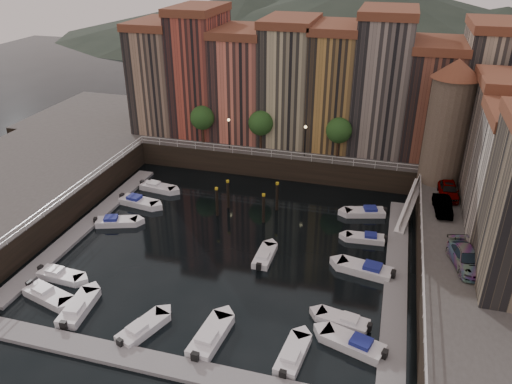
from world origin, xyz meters
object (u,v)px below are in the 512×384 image
(car_c, at_px, (466,259))
(mooring_pilings, at_px, (246,201))
(boat_left_1, at_px, (60,275))
(car_b, at_px, (442,206))
(boat_left_0, at_px, (47,295))
(gangway, at_px, (410,204))
(car_a, at_px, (448,191))
(boat_left_2, at_px, (116,222))
(corner_tower, at_px, (448,120))

(car_c, bearing_deg, mooring_pilings, 143.80)
(mooring_pilings, xyz_separation_m, boat_left_1, (-12.89, -16.12, -1.30))
(mooring_pilings, bearing_deg, car_b, 1.22)
(boat_left_0, bearing_deg, mooring_pilings, 72.33)
(mooring_pilings, bearing_deg, car_c, -22.08)
(gangway, distance_m, boat_left_0, 37.34)
(mooring_pilings, distance_m, boat_left_1, 20.68)
(car_a, distance_m, car_b, 3.77)
(boat_left_2, bearing_deg, car_c, -23.61)
(gangway, xyz_separation_m, mooring_pilings, (-17.50, -3.71, -0.27))
(boat_left_2, bearing_deg, boat_left_0, -105.65)
(corner_tower, relative_size, car_a, 2.93)
(mooring_pilings, distance_m, boat_left_2, 14.37)
(boat_left_1, height_order, car_b, car_b)
(boat_left_1, distance_m, car_a, 39.80)
(car_a, height_order, car_b, car_a)
(car_a, bearing_deg, boat_left_1, -152.30)
(mooring_pilings, bearing_deg, car_a, 11.02)
(car_b, bearing_deg, boat_left_2, -174.34)
(gangway, distance_m, boat_left_2, 32.02)
(corner_tower, height_order, boat_left_0, corner_tower)
(mooring_pilings, relative_size, car_c, 1.22)
(corner_tower, distance_m, boat_left_0, 43.51)
(mooring_pilings, xyz_separation_m, boat_left_0, (-12.16, -18.92, -1.27))
(car_c, bearing_deg, boat_left_0, -177.68)
(boat_left_2, distance_m, car_a, 35.81)
(boat_left_1, height_order, car_c, car_c)
(mooring_pilings, relative_size, boat_left_0, 1.28)
(mooring_pilings, relative_size, car_a, 1.37)
(boat_left_0, relative_size, car_c, 0.95)
(corner_tower, distance_m, boat_left_2, 37.59)
(boat_left_2, height_order, car_a, car_a)
(boat_left_0, height_order, boat_left_1, boat_left_0)
(mooring_pilings, xyz_separation_m, boat_left_2, (-12.93, -6.13, -1.29))
(boat_left_1, distance_m, car_b, 37.38)
(boat_left_0, height_order, car_a, car_a)
(car_b, relative_size, car_c, 0.81)
(boat_left_0, bearing_deg, car_c, 31.49)
(boat_left_2, bearing_deg, car_b, -7.97)
(gangway, height_order, mooring_pilings, gangway)
(boat_left_1, bearing_deg, boat_left_2, 93.52)
(corner_tower, bearing_deg, car_b, -89.58)
(corner_tower, distance_m, mooring_pilings, 23.59)
(boat_left_0, distance_m, boat_left_2, 12.82)
(boat_left_0, bearing_deg, boat_left_1, 119.61)
(corner_tower, bearing_deg, boat_left_1, -143.84)
(gangway, xyz_separation_m, boat_left_0, (-29.66, -22.63, -1.54))
(boat_left_2, xyz_separation_m, car_b, (33.39, 6.56, 3.35))
(corner_tower, height_order, boat_left_1, corner_tower)
(boat_left_1, bearing_deg, corner_tower, 39.44)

